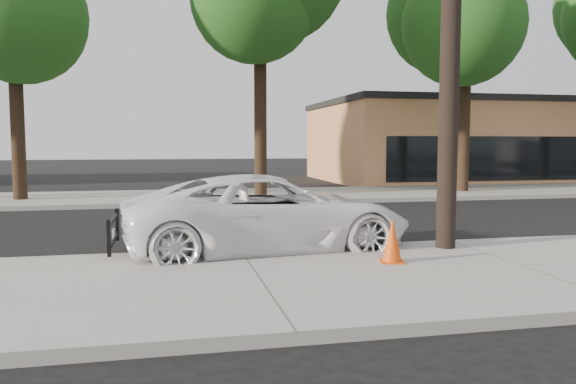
# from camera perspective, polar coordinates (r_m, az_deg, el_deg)

# --- Properties ---
(ground) EXTENTS (120.00, 120.00, 0.00)m
(ground) POSITION_cam_1_polar(r_m,az_deg,el_deg) (11.97, -6.19, -4.65)
(ground) COLOR black
(ground) RESTS_ON ground
(near_sidewalk) EXTENTS (90.00, 4.40, 0.15)m
(near_sidewalk) POSITION_cam_1_polar(r_m,az_deg,el_deg) (7.78, -2.87, -9.34)
(near_sidewalk) COLOR gray
(near_sidewalk) RESTS_ON ground
(far_sidewalk) EXTENTS (90.00, 5.00, 0.15)m
(far_sidewalk) POSITION_cam_1_polar(r_m,az_deg,el_deg) (20.37, -8.67, -0.48)
(far_sidewalk) COLOR gray
(far_sidewalk) RESTS_ON ground
(curb_near) EXTENTS (90.00, 0.12, 0.16)m
(curb_near) POSITION_cam_1_polar(r_m,az_deg,el_deg) (9.91, -4.92, -6.23)
(curb_near) COLOR #9E9B93
(curb_near) RESTS_ON ground
(building_main) EXTENTS (18.00, 10.00, 4.00)m
(building_main) POSITION_cam_1_polar(r_m,az_deg,el_deg) (32.64, 19.76, 4.70)
(building_main) COLOR #C07650
(building_main) RESTS_ON ground
(tree_b) EXTENTS (4.34, 4.20, 8.45)m
(tree_b) POSITION_cam_1_polar(r_m,az_deg,el_deg) (20.75, -25.74, 16.05)
(tree_b) COLOR black
(tree_b) RESTS_ON far_sidewalk
(tree_d) EXTENTS (4.50, 4.35, 8.75)m
(tree_d) POSITION_cam_1_polar(r_m,az_deg,el_deg) (23.17, 18.32, 15.61)
(tree_d) COLOR black
(tree_d) RESTS_ON far_sidewalk
(police_cruiser) EXTENTS (5.38, 2.89, 1.44)m
(police_cruiser) POSITION_cam_1_polar(r_m,az_deg,el_deg) (10.18, -1.99, -2.25)
(police_cruiser) COLOR white
(police_cruiser) RESTS_ON ground
(traffic_cone) EXTENTS (0.44, 0.44, 0.69)m
(traffic_cone) POSITION_cam_1_polar(r_m,az_deg,el_deg) (8.89, 10.54, -4.92)
(traffic_cone) COLOR #DD450B
(traffic_cone) RESTS_ON near_sidewalk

